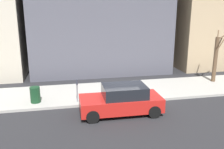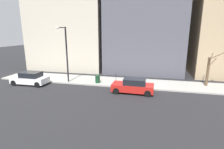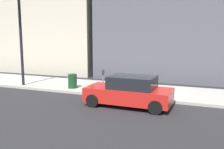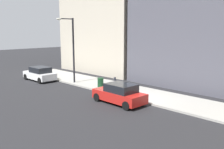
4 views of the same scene
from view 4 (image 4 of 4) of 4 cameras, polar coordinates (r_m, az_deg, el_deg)
ground_plane at (r=19.62m, az=5.14°, el=-6.09°), size 120.00×120.00×0.00m
sidewalk at (r=21.12m, az=8.66°, el=-4.79°), size 4.00×36.00×0.15m
parked_car_red at (r=18.80m, az=1.72°, el=-4.44°), size 1.98×4.23×1.52m
parked_car_white at (r=28.46m, az=-16.18°, el=0.13°), size 1.96×4.22×1.52m
parking_meter at (r=21.40m, az=0.65°, el=-1.99°), size 0.14×0.10×1.35m
streetlamp at (r=25.42m, az=-9.31°, el=6.71°), size 1.97×0.32×6.50m
trash_bin at (r=23.43m, az=-2.64°, el=-1.88°), size 0.56×0.56×0.90m
office_tower_right at (r=35.89m, az=2.18°, el=15.47°), size 12.24×12.24×17.67m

